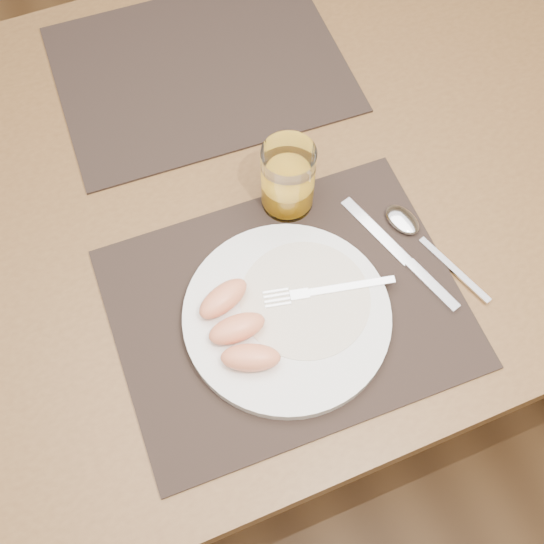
{
  "coord_description": "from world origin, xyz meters",
  "views": [
    {
      "loc": [
        -0.19,
        -0.55,
        1.57
      ],
      "look_at": [
        -0.03,
        -0.17,
        0.77
      ],
      "focal_mm": 45.0,
      "sensor_mm": 36.0,
      "label": 1
    }
  ],
  "objects_px": {
    "table": "(246,207)",
    "juice_glass": "(288,181)",
    "plate": "(287,316)",
    "placemat_near": "(287,308)",
    "placemat_far": "(200,69)",
    "knife": "(408,262)",
    "fork": "(318,292)",
    "spoon": "(410,227)"
  },
  "relations": [
    {
      "from": "table",
      "to": "juice_glass",
      "type": "xyz_separation_m",
      "value": [
        0.04,
        -0.07,
        0.14
      ]
    },
    {
      "from": "table",
      "to": "plate",
      "type": "height_order",
      "value": "plate"
    },
    {
      "from": "table",
      "to": "placemat_near",
      "type": "height_order",
      "value": "placemat_near"
    },
    {
      "from": "table",
      "to": "juice_glass",
      "type": "distance_m",
      "value": 0.16
    },
    {
      "from": "placemat_far",
      "to": "knife",
      "type": "xyz_separation_m",
      "value": [
        0.14,
        -0.44,
        0.0
      ]
    },
    {
      "from": "table",
      "to": "placemat_near",
      "type": "bearing_deg",
      "value": -96.45
    },
    {
      "from": "fork",
      "to": "knife",
      "type": "xyz_separation_m",
      "value": [
        0.14,
        -0.0,
        -0.02
      ]
    },
    {
      "from": "placemat_far",
      "to": "fork",
      "type": "xyz_separation_m",
      "value": [
        0.01,
        -0.44,
        0.02
      ]
    },
    {
      "from": "placemat_far",
      "to": "juice_glass",
      "type": "xyz_separation_m",
      "value": [
        0.03,
        -0.29,
        0.05
      ]
    },
    {
      "from": "spoon",
      "to": "juice_glass",
      "type": "distance_m",
      "value": 0.18
    },
    {
      "from": "plate",
      "to": "table",
      "type": "bearing_deg",
      "value": 82.27
    },
    {
      "from": "placemat_near",
      "to": "placemat_far",
      "type": "bearing_deg",
      "value": 85.34
    },
    {
      "from": "table",
      "to": "fork",
      "type": "bearing_deg",
      "value": -85.62
    },
    {
      "from": "juice_glass",
      "to": "placemat_near",
      "type": "bearing_deg",
      "value": -113.04
    },
    {
      "from": "table",
      "to": "spoon",
      "type": "relative_size",
      "value": 7.42
    },
    {
      "from": "placemat_far",
      "to": "fork",
      "type": "relative_size",
      "value": 2.59
    },
    {
      "from": "knife",
      "to": "placemat_near",
      "type": "bearing_deg",
      "value": 179.11
    },
    {
      "from": "plate",
      "to": "juice_glass",
      "type": "height_order",
      "value": "juice_glass"
    },
    {
      "from": "knife",
      "to": "juice_glass",
      "type": "relative_size",
      "value": 1.93
    },
    {
      "from": "fork",
      "to": "placemat_near",
      "type": "bearing_deg",
      "value": 176.77
    },
    {
      "from": "table",
      "to": "placemat_near",
      "type": "relative_size",
      "value": 3.11
    },
    {
      "from": "knife",
      "to": "table",
      "type": "bearing_deg",
      "value": 124.46
    },
    {
      "from": "placemat_near",
      "to": "plate",
      "type": "relative_size",
      "value": 1.67
    },
    {
      "from": "spoon",
      "to": "table",
      "type": "bearing_deg",
      "value": 135.69
    },
    {
      "from": "table",
      "to": "knife",
      "type": "bearing_deg",
      "value": -55.54
    },
    {
      "from": "placemat_far",
      "to": "juice_glass",
      "type": "bearing_deg",
      "value": -84.16
    },
    {
      "from": "plate",
      "to": "juice_glass",
      "type": "bearing_deg",
      "value": 66.78
    },
    {
      "from": "plate",
      "to": "knife",
      "type": "xyz_separation_m",
      "value": [
        0.18,
        0.01,
        -0.01
      ]
    },
    {
      "from": "plate",
      "to": "knife",
      "type": "distance_m",
      "value": 0.19
    },
    {
      "from": "fork",
      "to": "spoon",
      "type": "height_order",
      "value": "fork"
    },
    {
      "from": "fork",
      "to": "placemat_far",
      "type": "bearing_deg",
      "value": 90.78
    },
    {
      "from": "placemat_near",
      "to": "placemat_far",
      "type": "relative_size",
      "value": 1.0
    },
    {
      "from": "table",
      "to": "placemat_near",
      "type": "xyz_separation_m",
      "value": [
        -0.02,
        -0.22,
        0.09
      ]
    },
    {
      "from": "placemat_near",
      "to": "plate",
      "type": "xyz_separation_m",
      "value": [
        -0.01,
        -0.02,
        0.01
      ]
    },
    {
      "from": "placemat_near",
      "to": "juice_glass",
      "type": "height_order",
      "value": "juice_glass"
    },
    {
      "from": "fork",
      "to": "spoon",
      "type": "bearing_deg",
      "value": 16.13
    },
    {
      "from": "knife",
      "to": "plate",
      "type": "bearing_deg",
      "value": -176.2
    },
    {
      "from": "placemat_far",
      "to": "plate",
      "type": "bearing_deg",
      "value": -95.39
    },
    {
      "from": "plate",
      "to": "fork",
      "type": "bearing_deg",
      "value": 14.49
    },
    {
      "from": "fork",
      "to": "spoon",
      "type": "xyz_separation_m",
      "value": [
        0.16,
        0.05,
        -0.01
      ]
    },
    {
      "from": "plate",
      "to": "fork",
      "type": "relative_size",
      "value": 1.55
    },
    {
      "from": "placemat_near",
      "to": "knife",
      "type": "relative_size",
      "value": 2.09
    }
  ]
}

